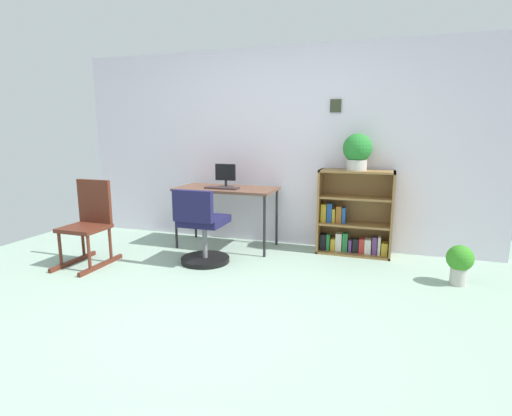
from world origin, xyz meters
name	(u,v)px	position (x,y,z in m)	size (l,w,h in m)	color
ground_plane	(200,313)	(0.00, 0.00, 0.00)	(6.24, 6.24, 0.00)	#90AC99
wall_back	(276,148)	(0.00, 2.15, 1.18)	(5.20, 0.12, 2.36)	silver
desk	(227,192)	(-0.49, 1.74, 0.67)	(1.19, 0.58, 0.72)	brown
monitor	(226,176)	(-0.51, 1.77, 0.86)	(0.25, 0.18, 0.28)	#262628
keyboard	(222,188)	(-0.50, 1.64, 0.73)	(0.40, 0.13, 0.02)	#35282B
office_chair	(202,232)	(-0.49, 1.06, 0.35)	(0.52, 0.55, 0.81)	black
rocking_chair	(89,222)	(-1.62, 0.70, 0.45)	(0.42, 0.64, 0.88)	#552518
bookshelf_low	(353,218)	(0.98, 1.95, 0.42)	(0.82, 0.30, 0.96)	olive
potted_plant_on_shelf	(357,151)	(0.99, 1.90, 1.18)	(0.32, 0.32, 0.40)	#B7B2A8
potted_plant_floor	(460,262)	(1.99, 1.27, 0.22)	(0.24, 0.24, 0.37)	#B7B2A8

